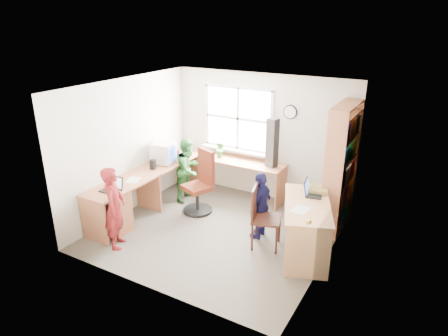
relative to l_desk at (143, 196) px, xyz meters
name	(u,v)px	position (x,y,z in m)	size (l,w,h in m)	color
room	(220,161)	(1.32, 0.38, 0.76)	(3.64, 3.44, 2.44)	#4A433A
l_desk	(143,196)	(0.00, 0.00, 0.00)	(2.38, 2.95, 0.75)	#A46341
right_desk	(306,217)	(2.77, 0.43, 0.13)	(1.10, 1.54, 0.81)	tan
bookshelf	(341,171)	(2.96, 1.47, 0.55)	(0.30, 1.02, 2.10)	#A46341
swivel_chair	(201,186)	(0.67, 0.81, 0.04)	(0.70, 0.70, 1.15)	black
wooden_chair	(262,215)	(2.12, 0.27, 0.08)	(0.52, 0.52, 0.99)	#371A12
crt_monitor	(163,153)	(-0.20, 0.89, 0.49)	(0.45, 0.42, 0.39)	white
laptop_left	(112,187)	(-0.14, -0.52, 0.34)	(0.32, 0.27, 0.21)	black
laptop_right	(311,191)	(2.71, 0.77, 0.41)	(0.32, 0.37, 0.23)	black
speaker_a	(153,164)	(-0.18, 0.54, 0.38)	(0.11, 0.11, 0.18)	black
speaker_b	(176,155)	(-0.14, 1.18, 0.38)	(0.11, 0.11, 0.17)	black
cd_tower	(272,143)	(1.64, 1.72, 0.75)	(0.22, 0.20, 0.91)	black
game_box	(317,189)	(2.76, 0.92, 0.38)	(0.38, 0.38, 0.06)	red
paper_a	(133,180)	(-0.14, -0.05, 0.30)	(0.29, 0.34, 0.00)	beige
paper_b	(300,210)	(2.74, 0.19, 0.35)	(0.22, 0.30, 0.00)	beige
potted_plant	(220,150)	(0.57, 1.68, 0.45)	(0.17, 0.14, 0.32)	#29682E
person_red	(115,208)	(0.19, -0.83, 0.19)	(0.47, 0.31, 1.30)	maroon
person_green	(189,169)	(0.18, 1.13, 0.15)	(0.59, 0.46, 1.21)	#2B6A2A
person_navy	(261,205)	(1.99, 0.51, 0.10)	(0.65, 0.27, 1.11)	#161542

